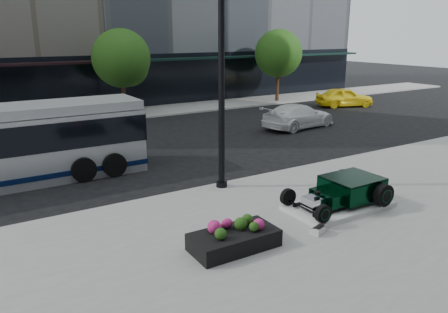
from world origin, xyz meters
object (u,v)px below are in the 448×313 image
hot_rod (347,189)px  white_sedan (298,116)px  yellow_taxi (344,97)px  flower_planter (234,238)px  lamppost (222,93)px

hot_rod → white_sedan: (7.09, 10.49, 0.02)m
hot_rod → yellow_taxi: 21.13m
hot_rod → flower_planter: bearing=-173.9°
yellow_taxi → lamppost: bearing=142.7°
hot_rod → lamppost: size_ratio=0.44×
white_sedan → yellow_taxi: 9.16m
hot_rod → lamppost: lamppost is taller
lamppost → yellow_taxi: size_ratio=1.71×
lamppost → yellow_taxi: lamppost is taller
flower_planter → white_sedan: 16.08m
lamppost → white_sedan: size_ratio=1.49×
yellow_taxi → white_sedan: bearing=137.7°
hot_rod → yellow_taxi: bearing=43.7°
flower_planter → yellow_taxi: yellow_taxi is taller
flower_planter → hot_rod: bearing=6.1°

